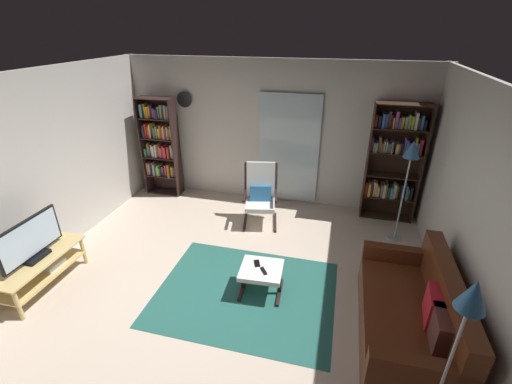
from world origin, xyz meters
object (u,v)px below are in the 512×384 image
ottoman (261,272)px  tv_remote (264,271)px  floor_lamp_by_sofa (466,316)px  television (30,241)px  bookshelf_near_tv (160,144)px  cell_phone (257,263)px  lounge_armchair (260,193)px  wall_clock (184,99)px  bookshelf_near_sofa (394,160)px  floor_lamp_by_shelf (411,158)px  tv_stand (41,266)px  leather_sofa (412,316)px

ottoman → tv_remote: bearing=-50.5°
floor_lamp_by_sofa → television: bearing=170.9°
bookshelf_near_tv → cell_phone: bookshelf_near_tv is taller
television → tv_remote: bearing=10.8°
floor_lamp_by_sofa → cell_phone: bearing=142.5°
bookshelf_near_tv → lounge_armchair: bearing=-16.3°
bookshelf_near_tv → ottoman: (2.57, -2.38, -0.73)m
television → bookshelf_near_tv: bearing=85.9°
bookshelf_near_tv → cell_phone: (2.50, -2.30, -0.65)m
television → tv_remote: size_ratio=6.21×
tv_remote → wall_clock: 3.69m
television → tv_remote: 2.90m
tv_remote → floor_lamp_by_sofa: 2.32m
bookshelf_near_sofa → floor_lamp_by_shelf: (0.11, -0.72, 0.31)m
tv_stand → lounge_armchair: lounge_armchair is taller
leather_sofa → wall_clock: size_ratio=6.19×
lounge_armchair → television: bearing=-135.1°
bookshelf_near_tv → cell_phone: size_ratio=13.62×
television → cell_phone: 2.81m
bookshelf_near_sofa → leather_sofa: bookshelf_near_sofa is taller
television → ottoman: (2.79, 0.59, -0.39)m
leather_sofa → cell_phone: bearing=168.0°
leather_sofa → television: bearing=-176.4°
bookshelf_near_sofa → wall_clock: 3.84m
lounge_armchair → ottoman: 1.82m
floor_lamp_by_shelf → ottoman: bearing=-136.2°
television → floor_lamp_by_sofa: bearing=-9.1°
bookshelf_near_tv → floor_lamp_by_sofa: bookshelf_near_tv is taller
lounge_armchair → floor_lamp_by_sofa: size_ratio=0.63×
lounge_armchair → wall_clock: 2.27m
ottoman → tv_remote: tv_remote is taller
television → lounge_armchair: bearing=44.9°
lounge_armchair → floor_lamp_by_sofa: 3.84m
television → wall_clock: (0.70, 3.17, 1.15)m
bookshelf_near_sofa → wall_clock: bookshelf_near_sofa is taller
ottoman → floor_lamp_by_shelf: floor_lamp_by_shelf is taller
television → tv_stand: bearing=95.4°
television → floor_lamp_by_shelf: bearing=26.8°
tv_remote → ottoman: bearing=95.2°
bookshelf_near_sofa → lounge_armchair: size_ratio=1.97×
bookshelf_near_sofa → cell_phone: 3.02m
bookshelf_near_tv → wall_clock: size_ratio=6.58×
bookshelf_near_tv → tv_stand: bearing=-94.2°
lounge_armchair → wall_clock: (-1.65, 0.83, 1.32)m
wall_clock → cell_phone: bearing=-51.2°
ottoman → wall_clock: size_ratio=1.89×
tv_stand → wall_clock: bearing=77.4°
lounge_armchair → cell_phone: 1.72m
television → lounge_armchair: (2.35, 2.34, -0.16)m
bookshelf_near_tv → leather_sofa: 5.11m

